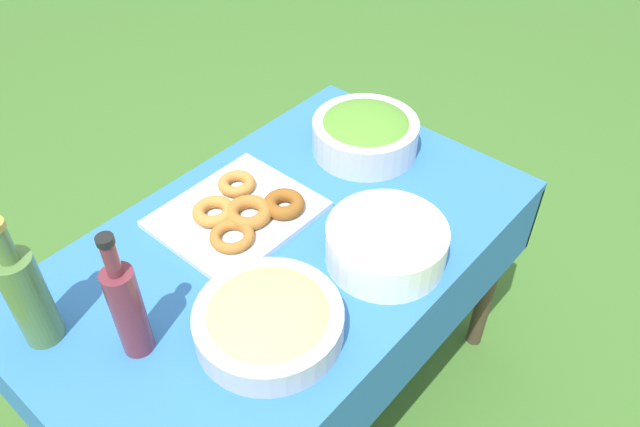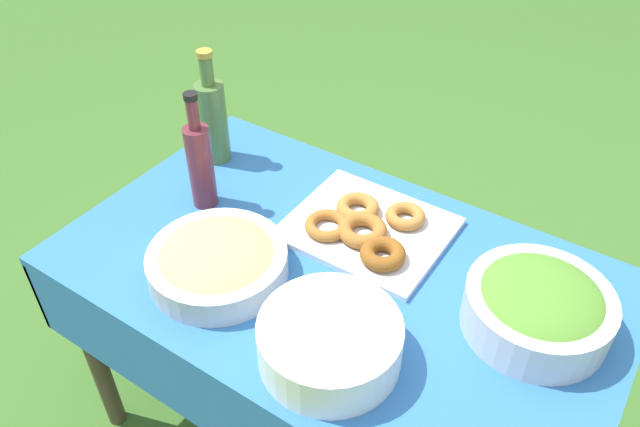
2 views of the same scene
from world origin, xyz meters
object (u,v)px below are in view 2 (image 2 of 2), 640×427
at_px(salad_bowl, 538,306).
at_px(plate_stack, 330,342).
at_px(pasta_bowl, 218,261).
at_px(olive_oil_bottle, 213,118).
at_px(wine_bottle, 200,163).
at_px(donut_platter, 367,228).

height_order(salad_bowl, plate_stack, salad_bowl).
bearing_deg(pasta_bowl, salad_bowl, -158.93).
bearing_deg(olive_oil_bottle, pasta_bowl, 131.46).
xyz_separation_m(pasta_bowl, plate_stack, (-0.33, 0.05, 0.01)).
relative_size(salad_bowl, plate_stack, 1.06).
xyz_separation_m(pasta_bowl, olive_oil_bottle, (0.31, -0.35, 0.08)).
distance_m(pasta_bowl, olive_oil_bottle, 0.47).
distance_m(plate_stack, wine_bottle, 0.58).
distance_m(olive_oil_bottle, wine_bottle, 0.20).
height_order(salad_bowl, donut_platter, salad_bowl).
bearing_deg(wine_bottle, salad_bowl, -175.48).
distance_m(pasta_bowl, donut_platter, 0.37).
xyz_separation_m(donut_platter, wine_bottle, (0.41, 0.12, 0.10)).
bearing_deg(wine_bottle, olive_oil_bottle, -57.25).
relative_size(donut_platter, plate_stack, 1.33).
distance_m(salad_bowl, wine_bottle, 0.84).
height_order(pasta_bowl, plate_stack, plate_stack).
bearing_deg(olive_oil_bottle, plate_stack, 147.70).
bearing_deg(donut_platter, wine_bottle, 16.90).
height_order(donut_platter, olive_oil_bottle, olive_oil_bottle).
bearing_deg(olive_oil_bottle, donut_platter, 174.69).
distance_m(pasta_bowl, wine_bottle, 0.28).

